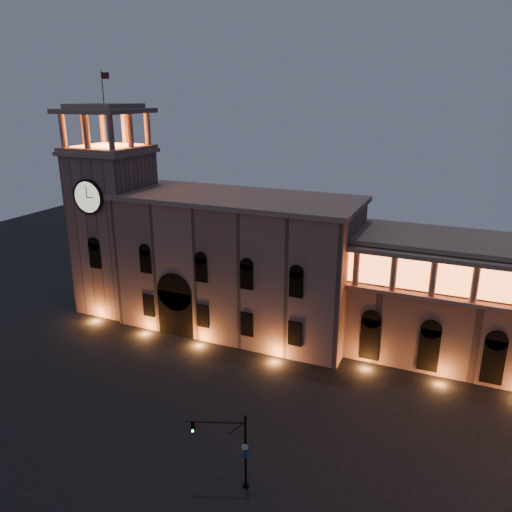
# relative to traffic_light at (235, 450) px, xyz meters

# --- Properties ---
(ground) EXTENTS (160.00, 160.00, 0.00)m
(ground) POSITION_rel_traffic_light_xyz_m (-10.25, 4.41, -3.46)
(ground) COLOR black
(ground) RESTS_ON ground
(government_building) EXTENTS (30.80, 12.80, 17.60)m
(government_building) POSITION_rel_traffic_light_xyz_m (-12.32, 26.34, 5.31)
(government_building) COLOR #826055
(government_building) RESTS_ON ground
(clock_tower) EXTENTS (9.80, 9.80, 32.40)m
(clock_tower) POSITION_rel_traffic_light_xyz_m (-30.75, 25.39, 9.04)
(clock_tower) COLOR #826055
(clock_tower) RESTS_ON ground
(traffic_light) EXTENTS (4.53, 1.94, 6.58)m
(traffic_light) POSITION_rel_traffic_light_xyz_m (0.00, 0.00, 0.00)
(traffic_light) COLOR black
(traffic_light) RESTS_ON ground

